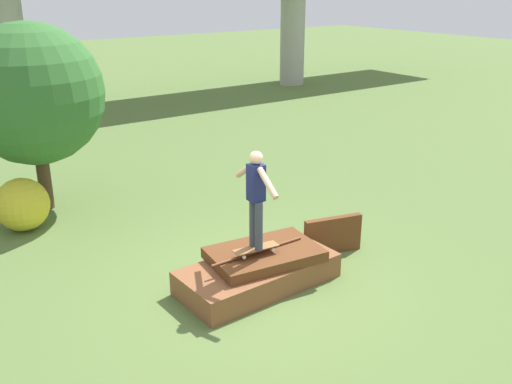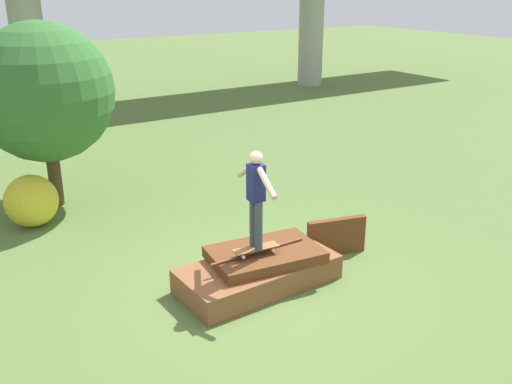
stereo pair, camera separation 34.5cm
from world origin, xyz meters
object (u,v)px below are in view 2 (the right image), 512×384
skater (256,194)px  bush_yellow_flowering (31,201)px  tree_behind_left (44,93)px  skateboard (256,248)px

skater → bush_yellow_flowering: (-2.31, 4.42, -1.07)m
skater → tree_behind_left: 5.59m
skateboard → skater: size_ratio=0.49×
tree_behind_left → bush_yellow_flowering: bearing=-128.3°
skater → tree_behind_left: (-1.62, 5.29, 0.83)m
tree_behind_left → bush_yellow_flowering: size_ratio=3.74×
skateboard → skater: 0.89m
bush_yellow_flowering → skater: bearing=-62.4°
skater → bush_yellow_flowering: size_ratio=1.50×
tree_behind_left → skater: bearing=-73.0°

